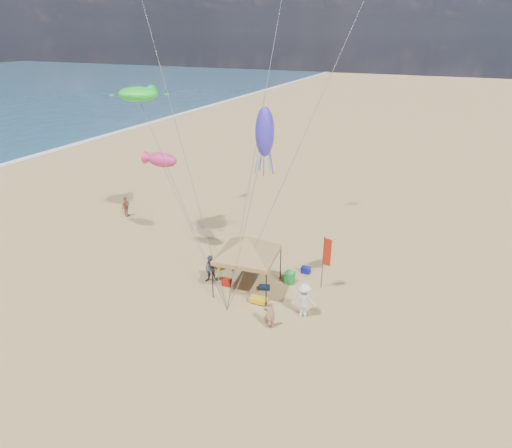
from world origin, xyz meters
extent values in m
plane|color=tan|center=(0.00, 0.00, 0.00)|extent=(280.00, 280.00, 0.00)
cylinder|color=black|center=(-2.13, 4.23, 0.99)|extent=(0.06, 0.06, 1.99)
cylinder|color=black|center=(0.82, 4.60, 0.99)|extent=(0.06, 0.06, 1.99)
cylinder|color=black|center=(-1.77, 1.27, 0.99)|extent=(0.06, 0.06, 1.99)
cylinder|color=black|center=(1.19, 1.64, 0.99)|extent=(0.06, 0.06, 1.99)
cube|color=#9B7845|center=(-0.47, 2.94, 2.11)|extent=(3.43, 3.43, 0.24)
pyramid|color=#9B7845|center=(-0.47, 2.94, 3.22)|extent=(5.98, 5.98, 0.99)
cylinder|color=black|center=(3.27, 4.67, 1.59)|extent=(0.04, 0.04, 3.19)
cube|color=red|center=(3.50, 4.61, 2.33)|extent=(0.46, 0.14, 1.59)
cube|color=red|center=(-1.65, 2.69, 0.19)|extent=(0.54, 0.38, 0.38)
cube|color=#1417A3|center=(1.97, 5.87, 0.19)|extent=(0.54, 0.38, 0.38)
cylinder|color=black|center=(0.48, 3.11, 0.18)|extent=(0.69, 0.54, 0.36)
cylinder|color=red|center=(-2.26, 6.66, 0.18)|extent=(0.54, 0.69, 0.36)
cube|color=#1A9337|center=(1.48, 4.43, 0.35)|extent=(0.50, 0.50, 0.70)
cube|color=yellow|center=(-3.05, 4.15, 0.35)|extent=(0.50, 0.50, 0.70)
cube|color=slate|center=(0.23, 1.83, 0.14)|extent=(0.34, 0.30, 0.28)
cube|color=gold|center=(0.69, 1.81, 0.20)|extent=(0.90, 0.50, 0.24)
imported|color=#A5765E|center=(2.00, 0.15, 0.78)|extent=(0.66, 0.54, 1.57)
imported|color=#36394A|center=(-2.62, 2.61, 0.84)|extent=(0.88, 0.72, 1.68)
imported|color=silver|center=(3.22, 1.71, 0.95)|extent=(1.33, 0.92, 1.89)
imported|color=#B25844|center=(-13.54, 8.36, 0.79)|extent=(0.46, 0.96, 1.59)
ellipsoid|color=#1EE82A|center=(-9.37, 6.16, 9.70)|extent=(2.84, 2.39, 0.87)
ellipsoid|color=#E22D79|center=(-7.00, 4.80, 6.18)|extent=(2.11, 1.31, 0.88)
ellipsoid|color=#4131D9|center=(0.08, 3.86, 8.66)|extent=(1.21, 1.21, 2.49)
camera|label=1|loc=(8.54, -15.75, 13.23)|focal=30.32mm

